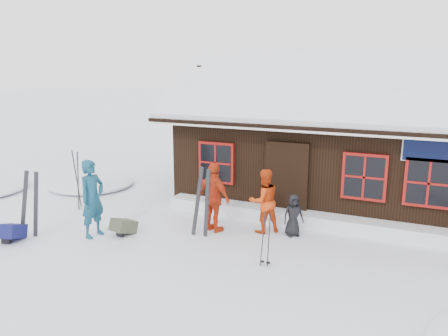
{
  "coord_description": "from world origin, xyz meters",
  "views": [
    {
      "loc": [
        3.86,
        -8.15,
        3.91
      ],
      "look_at": [
        -0.73,
        2.13,
        1.3
      ],
      "focal_mm": 35.0,
      "sensor_mm": 36.0,
      "label": 1
    }
  ],
  "objects_px": {
    "backpack_blue": "(12,234)",
    "backpack_olive": "(124,229)",
    "skier_orange_left": "(264,201)",
    "skier_orange_right": "(214,197)",
    "ski_poles": "(266,240)",
    "ski_pair_left": "(30,205)",
    "skier_crouched": "(293,215)",
    "skier_teal": "(92,199)"
  },
  "relations": [
    {
      "from": "backpack_blue",
      "to": "backpack_olive",
      "type": "bearing_deg",
      "value": 17.49
    },
    {
      "from": "skier_orange_left",
      "to": "backpack_olive",
      "type": "xyz_separation_m",
      "value": [
        -2.98,
        -1.54,
        -0.63
      ]
    },
    {
      "from": "skier_orange_right",
      "to": "backpack_olive",
      "type": "bearing_deg",
      "value": 51.85
    },
    {
      "from": "backpack_blue",
      "to": "skier_orange_left",
      "type": "bearing_deg",
      "value": 14.14
    },
    {
      "from": "skier_orange_left",
      "to": "ski_poles",
      "type": "relative_size",
      "value": 1.33
    },
    {
      "from": "ski_poles",
      "to": "backpack_olive",
      "type": "bearing_deg",
      "value": 176.45
    },
    {
      "from": "ski_pair_left",
      "to": "ski_poles",
      "type": "xyz_separation_m",
      "value": [
        5.49,
        0.78,
        -0.23
      ]
    },
    {
      "from": "ski_poles",
      "to": "backpack_olive",
      "type": "distance_m",
      "value": 3.66
    },
    {
      "from": "skier_crouched",
      "to": "skier_orange_left",
      "type": "bearing_deg",
      "value": 145.29
    },
    {
      "from": "ski_pair_left",
      "to": "skier_crouched",
      "type": "bearing_deg",
      "value": 2.42
    },
    {
      "from": "backpack_blue",
      "to": "ski_poles",
      "type": "bearing_deg",
      "value": -4.31
    },
    {
      "from": "skier_orange_left",
      "to": "ski_pair_left",
      "type": "bearing_deg",
      "value": -15.54
    },
    {
      "from": "skier_orange_left",
      "to": "backpack_blue",
      "type": "relative_size",
      "value": 2.66
    },
    {
      "from": "skier_orange_left",
      "to": "ski_poles",
      "type": "height_order",
      "value": "skier_orange_left"
    },
    {
      "from": "skier_orange_right",
      "to": "ski_pair_left",
      "type": "height_order",
      "value": "skier_orange_right"
    },
    {
      "from": "skier_orange_right",
      "to": "skier_crouched",
      "type": "relative_size",
      "value": 1.68
    },
    {
      "from": "skier_teal",
      "to": "backpack_blue",
      "type": "distance_m",
      "value": 1.99
    },
    {
      "from": "skier_teal",
      "to": "backpack_olive",
      "type": "xyz_separation_m",
      "value": [
        0.58,
        0.35,
        -0.77
      ]
    },
    {
      "from": "skier_crouched",
      "to": "ski_pair_left",
      "type": "height_order",
      "value": "ski_pair_left"
    },
    {
      "from": "skier_crouched",
      "to": "ski_pair_left",
      "type": "distance_m",
      "value": 6.14
    },
    {
      "from": "skier_orange_right",
      "to": "backpack_blue",
      "type": "bearing_deg",
      "value": 53.44
    },
    {
      "from": "skier_crouched",
      "to": "backpack_blue",
      "type": "xyz_separation_m",
      "value": [
        -5.81,
        -2.97,
        -0.35
      ]
    },
    {
      "from": "skier_orange_left",
      "to": "backpack_olive",
      "type": "relative_size",
      "value": 2.9
    },
    {
      "from": "ski_pair_left",
      "to": "backpack_blue",
      "type": "relative_size",
      "value": 2.82
    },
    {
      "from": "skier_crouched",
      "to": "backpack_blue",
      "type": "height_order",
      "value": "skier_crouched"
    },
    {
      "from": "skier_orange_left",
      "to": "ski_pair_left",
      "type": "height_order",
      "value": "ski_pair_left"
    },
    {
      "from": "skier_orange_left",
      "to": "skier_crouched",
      "type": "relative_size",
      "value": 1.54
    },
    {
      "from": "skier_orange_right",
      "to": "backpack_olive",
      "type": "distance_m",
      "value": 2.28
    },
    {
      "from": "skier_orange_left",
      "to": "skier_crouched",
      "type": "height_order",
      "value": "skier_orange_left"
    },
    {
      "from": "ski_poles",
      "to": "backpack_blue",
      "type": "xyz_separation_m",
      "value": [
        -5.74,
        -1.15,
        -0.39
      ]
    },
    {
      "from": "backpack_blue",
      "to": "backpack_olive",
      "type": "height_order",
      "value": "backpack_blue"
    },
    {
      "from": "skier_crouched",
      "to": "ski_pair_left",
      "type": "bearing_deg",
      "value": 166.36
    },
    {
      "from": "skier_teal",
      "to": "skier_crouched",
      "type": "distance_m",
      "value": 4.72
    },
    {
      "from": "skier_orange_right",
      "to": "backpack_olive",
      "type": "xyz_separation_m",
      "value": [
        -1.87,
        -1.09,
        -0.71
      ]
    },
    {
      "from": "ski_poles",
      "to": "backpack_olive",
      "type": "height_order",
      "value": "ski_poles"
    },
    {
      "from": "backpack_olive",
      "to": "ski_poles",
      "type": "bearing_deg",
      "value": 8.12
    },
    {
      "from": "ski_pair_left",
      "to": "ski_poles",
      "type": "height_order",
      "value": "ski_pair_left"
    },
    {
      "from": "skier_orange_left",
      "to": "skier_orange_right",
      "type": "bearing_deg",
      "value": -21.22
    },
    {
      "from": "skier_teal",
      "to": "ski_poles",
      "type": "xyz_separation_m",
      "value": [
        4.21,
        0.12,
        -0.37
      ]
    },
    {
      "from": "ski_poles",
      "to": "skier_orange_left",
      "type": "bearing_deg",
      "value": 110.17
    },
    {
      "from": "ski_pair_left",
      "to": "skier_teal",
      "type": "bearing_deg",
      "value": 4.7
    },
    {
      "from": "skier_orange_right",
      "to": "skier_crouched",
      "type": "bearing_deg",
      "value": -143.05
    }
  ]
}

